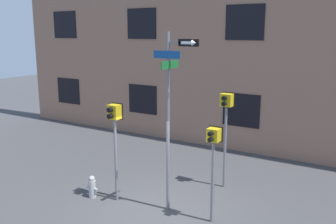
% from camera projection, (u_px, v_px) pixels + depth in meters
% --- Properties ---
extents(ground_plane, '(60.00, 60.00, 0.00)m').
position_uv_depth(ground_plane, '(155.00, 213.00, 10.07)').
color(ground_plane, '#424244').
extents(street_sign_pole, '(1.26, 0.81, 4.78)m').
position_uv_depth(street_sign_pole, '(170.00, 109.00, 9.65)').
color(street_sign_pole, slate).
rests_on(street_sign_pole, ground_plane).
extents(pedestrian_signal_left, '(0.38, 0.40, 2.84)m').
position_uv_depth(pedestrian_signal_left, '(115.00, 125.00, 10.38)').
color(pedestrian_signal_left, slate).
rests_on(pedestrian_signal_left, ground_plane).
extents(pedestrian_signal_right, '(0.35, 0.40, 2.50)m').
position_uv_depth(pedestrian_signal_right, '(213.00, 150.00, 9.21)').
color(pedestrian_signal_right, slate).
rests_on(pedestrian_signal_right, ground_plane).
extents(pedestrian_signal_across, '(0.41, 0.40, 2.99)m').
position_uv_depth(pedestrian_signal_across, '(226.00, 114.00, 11.28)').
color(pedestrian_signal_across, slate).
rests_on(pedestrian_signal_across, ground_plane).
extents(fire_hydrant, '(0.37, 0.21, 0.67)m').
position_uv_depth(fire_hydrant, '(92.00, 187.00, 10.96)').
color(fire_hydrant, '#A5A5A8').
rests_on(fire_hydrant, ground_plane).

